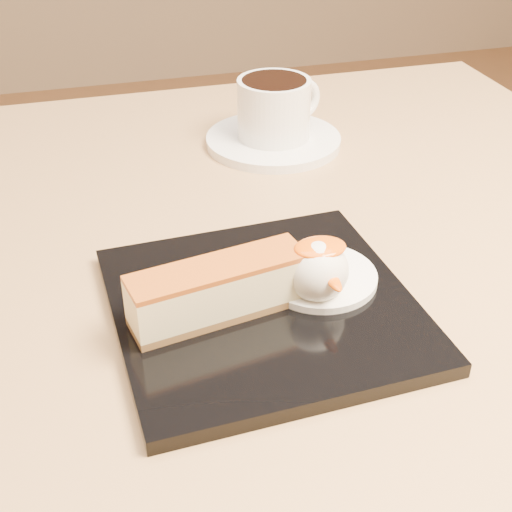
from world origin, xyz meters
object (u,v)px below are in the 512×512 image
object	(u,v)px
table	(282,370)
ice_cream_scoop	(317,271)
coffee_cup	(275,107)
saucer	(273,140)
cheesecake	(219,290)
dessert_plate	(263,308)

from	to	relation	value
table	ice_cream_scoop	size ratio (longest dim) A/B	17.14
ice_cream_scoop	coffee_cup	distance (m)	0.30
coffee_cup	saucer	bearing A→B (deg)	180.00
ice_cream_scoop	saucer	distance (m)	0.31
cheesecake	table	bearing A→B (deg)	40.68
cheesecake	ice_cream_scoop	size ratio (longest dim) A/B	2.88
table	cheesecake	bearing A→B (deg)	-129.20
cheesecake	ice_cream_scoop	world-z (taller)	ice_cream_scoop
dessert_plate	coffee_cup	world-z (taller)	coffee_cup
saucer	coffee_cup	xyz separation A→B (m)	(0.00, 0.00, 0.04)
dessert_plate	saucer	distance (m)	0.31
dessert_plate	saucer	world-z (taller)	dessert_plate
table	cheesecake	world-z (taller)	cheesecake
saucer	coffee_cup	world-z (taller)	coffee_cup
cheesecake	ice_cream_scoop	xyz separation A→B (m)	(0.07, -0.00, 0.00)
table	dessert_plate	world-z (taller)	dessert_plate
table	saucer	size ratio (longest dim) A/B	5.33
table	coffee_cup	xyz separation A→B (m)	(0.05, 0.20, 0.20)
dessert_plate	cheesecake	world-z (taller)	cheesecake
table	saucer	xyz separation A→B (m)	(0.05, 0.20, 0.16)
coffee_cup	table	bearing A→B (deg)	-127.18
saucer	coffee_cup	size ratio (longest dim) A/B	1.45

